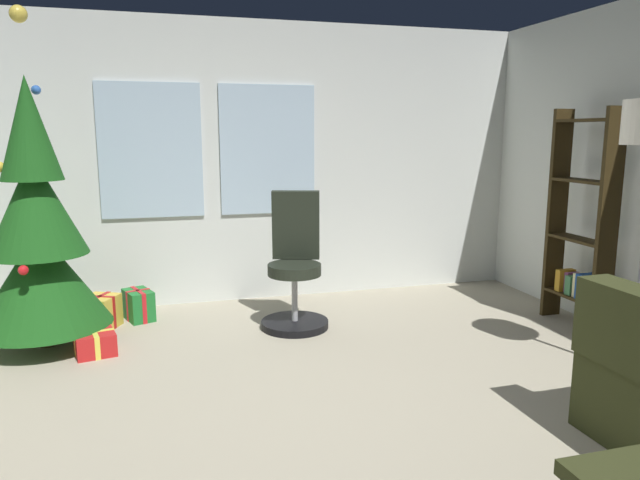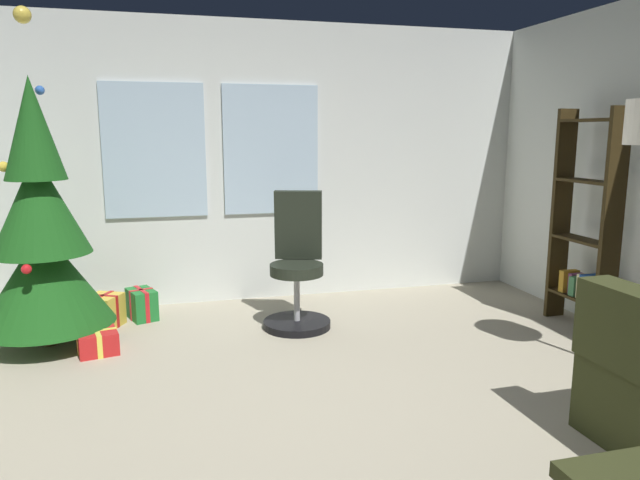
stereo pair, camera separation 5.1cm
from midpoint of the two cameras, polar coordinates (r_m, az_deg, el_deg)
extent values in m
cube|color=#A59C85|center=(3.22, 3.24, -20.34)|extent=(5.31, 5.76, 0.10)
cube|color=silver|center=(5.64, -5.96, 7.42)|extent=(5.31, 0.10, 2.62)
cube|color=silver|center=(5.50, -15.59, 8.39)|extent=(0.90, 0.03, 1.20)
cube|color=silver|center=(5.59, -4.53, 8.76)|extent=(0.90, 0.03, 1.20)
cylinder|color=#4C331E|center=(4.97, -24.57, -8.35)|extent=(0.12, 0.12, 0.16)
cone|color=#184E17|center=(4.85, -24.97, -3.27)|extent=(0.98, 0.98, 0.74)
cone|color=#184E17|center=(4.76, -25.48, 3.18)|extent=(0.70, 0.70, 0.74)
cone|color=#184E17|center=(4.73, -26.00, 9.79)|extent=(0.43, 0.43, 0.74)
sphere|color=red|center=(4.49, -26.44, -2.56)|extent=(0.07, 0.07, 0.07)
sphere|color=gold|center=(4.79, -28.23, 6.33)|extent=(0.08, 0.08, 0.08)
sphere|color=silver|center=(5.07, -27.35, 0.35)|extent=(0.07, 0.07, 0.07)
sphere|color=blue|center=(4.81, -25.39, 13.07)|extent=(0.07, 0.07, 0.07)
sphere|color=#F2D14C|center=(4.80, -26.78, 19.04)|extent=(0.12, 0.12, 0.12)
cube|color=red|center=(4.66, -20.61, -9.26)|extent=(0.33, 0.35, 0.16)
cube|color=#EAD84C|center=(4.66, -20.61, -9.26)|extent=(0.10, 0.30, 0.17)
cube|color=#EAD84C|center=(4.66, -20.61, -9.26)|extent=(0.28, 0.10, 0.17)
cube|color=#1E722D|center=(5.33, -16.73, -6.03)|extent=(0.29, 0.35, 0.26)
cube|color=red|center=(5.33, -16.73, -6.03)|extent=(0.14, 0.30, 0.27)
cube|color=red|center=(5.33, -16.73, -6.03)|extent=(0.20, 0.10, 0.27)
cube|color=gold|center=(5.21, -20.07, -6.54)|extent=(0.34, 0.36, 0.27)
cube|color=#B21919|center=(5.21, -20.07, -6.54)|extent=(0.16, 0.27, 0.28)
cube|color=#B21919|center=(5.21, -20.07, -6.54)|extent=(0.24, 0.15, 0.28)
cylinder|color=black|center=(4.92, -1.96, -8.18)|extent=(0.56, 0.56, 0.06)
cylinder|color=#B2B2B7|center=(4.85, -1.98, -5.40)|extent=(0.05, 0.05, 0.44)
cylinder|color=black|center=(4.79, -2.00, -2.89)|extent=(0.44, 0.44, 0.09)
cube|color=black|center=(4.91, -1.84, 1.47)|extent=(0.41, 0.22, 0.58)
cube|color=#2F230F|center=(5.00, 26.85, 1.24)|extent=(0.18, 0.04, 1.80)
cube|color=#2F230F|center=(5.45, 22.69, 2.24)|extent=(0.18, 0.04, 1.80)
cube|color=#2F230F|center=(5.35, 24.15, -5.12)|extent=(0.18, 0.56, 0.02)
cube|color=#2F230F|center=(5.25, 24.54, -0.03)|extent=(0.18, 0.56, 0.02)
cube|color=#2F230F|center=(5.19, 24.95, 5.21)|extent=(0.18, 0.56, 0.02)
cube|color=#2F230F|center=(5.18, 25.36, 10.53)|extent=(0.18, 0.56, 0.02)
cube|color=#A72B1B|center=(5.18, 25.79, -4.77)|extent=(0.15, 0.06, 0.14)
cube|color=navy|center=(5.23, 25.16, -4.21)|extent=(0.17, 0.08, 0.21)
cube|color=beige|center=(5.29, 24.76, -4.08)|extent=(0.15, 0.05, 0.20)
cube|color=#3B7146|center=(5.34, 24.22, -4.11)|extent=(0.16, 0.07, 0.16)
cube|color=#803E6B|center=(5.40, 23.94, -3.89)|extent=(0.13, 0.04, 0.17)
cube|color=#B37F21|center=(5.43, 23.38, -3.68)|extent=(0.16, 0.06, 0.19)
cylinder|color=slate|center=(4.55, 28.59, -11.29)|extent=(0.28, 0.28, 0.03)
camera|label=1|loc=(0.03, -89.59, 0.08)|focal=32.79mm
camera|label=2|loc=(0.03, 90.41, -0.08)|focal=32.79mm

